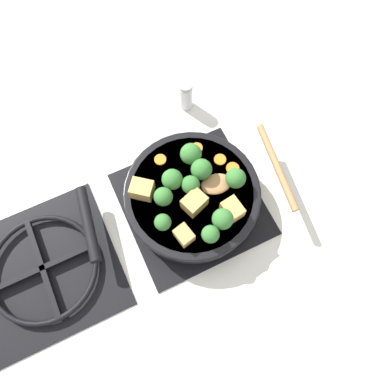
{
  "coord_description": "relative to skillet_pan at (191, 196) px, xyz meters",
  "views": [
    {
      "loc": [
        -0.27,
        0.13,
        0.84
      ],
      "look_at": [
        0.0,
        0.0,
        0.08
      ],
      "focal_mm": 35.0,
      "sensor_mm": 36.0,
      "label": 1
    }
  ],
  "objects": [
    {
      "name": "ground_plane",
      "position": [
        -0.0,
        -0.0,
        -0.06
      ],
      "size": [
        2.4,
        2.4,
        0.0
      ],
      "primitive_type": "plane",
      "color": "silver"
    },
    {
      "name": "front_burner_grate",
      "position": [
        -0.0,
        -0.0,
        -0.04
      ],
      "size": [
        0.31,
        0.31,
        0.03
      ],
      "color": "black",
      "rests_on": "ground_plane"
    },
    {
      "name": "rear_burner_grate",
      "position": [
        -0.0,
        0.36,
        -0.04
      ],
      "size": [
        0.31,
        0.31,
        0.03
      ],
      "color": "black",
      "rests_on": "ground_plane"
    },
    {
      "name": "skillet_pan",
      "position": [
        0.0,
        0.0,
        0.0
      ],
      "size": [
        0.3,
        0.41,
        0.05
      ],
      "color": "black",
      "rests_on": "front_burner_grate"
    },
    {
      "name": "wooden_spoon",
      "position": [
        -0.02,
        -0.13,
        0.03
      ],
      "size": [
        0.22,
        0.2,
        0.02
      ],
      "color": "#A87A4C",
      "rests_on": "skillet_pan"
    },
    {
      "name": "tofu_cube_center_large",
      "position": [
        0.04,
        0.09,
        0.04
      ],
      "size": [
        0.06,
        0.06,
        0.04
      ],
      "primitive_type": "cube",
      "rotation": [
        0.0,
        0.0,
        0.9
      ],
      "color": "tan",
      "rests_on": "skillet_pan"
    },
    {
      "name": "tofu_cube_near_handle",
      "position": [
        -0.08,
        0.06,
        0.04
      ],
      "size": [
        0.04,
        0.04,
        0.03
      ],
      "primitive_type": "cube",
      "rotation": [
        0.0,
        0.0,
        0.22
      ],
      "color": "tan",
      "rests_on": "skillet_pan"
    },
    {
      "name": "tofu_cube_east_chunk",
      "position": [
        -0.08,
        -0.06,
        0.04
      ],
      "size": [
        0.05,
        0.04,
        0.04
      ],
      "primitive_type": "cube",
      "rotation": [
        0.0,
        0.0,
        3.28
      ],
      "color": "tan",
      "rests_on": "skillet_pan"
    },
    {
      "name": "tofu_cube_west_chunk",
      "position": [
        -0.03,
        0.01,
        0.04
      ],
      "size": [
        0.05,
        0.06,
        0.04
      ],
      "primitive_type": "cube",
      "rotation": [
        0.0,
        0.0,
        1.91
      ],
      "color": "tan",
      "rests_on": "skillet_pan"
    },
    {
      "name": "broccoli_floret_near_spoon",
      "position": [
        -0.11,
        0.01,
        0.05
      ],
      "size": [
        0.04,
        0.04,
        0.04
      ],
      "color": "#709956",
      "rests_on": "skillet_pan"
    },
    {
      "name": "broccoli_floret_center_top",
      "position": [
        -0.04,
        0.08,
        0.05
      ],
      "size": [
        0.04,
        0.04,
        0.04
      ],
      "color": "#709956",
      "rests_on": "skillet_pan"
    },
    {
      "name": "broccoli_floret_east_rim",
      "position": [
        0.01,
        -0.0,
        0.05
      ],
      "size": [
        0.04,
        0.04,
        0.05
      ],
      "color": "#709956",
      "rests_on": "skillet_pan"
    },
    {
      "name": "broccoli_floret_west_rim",
      "position": [
        0.01,
        0.06,
        0.05
      ],
      "size": [
        0.04,
        0.04,
        0.05
      ],
      "color": "#709956",
      "rests_on": "skillet_pan"
    },
    {
      "name": "broccoli_floret_north_edge",
      "position": [
        0.07,
        -0.03,
        0.05
      ],
      "size": [
        0.05,
        0.05,
        0.05
      ],
      "color": "#709956",
      "rests_on": "skillet_pan"
    },
    {
      "name": "broccoli_floret_south_cluster",
      "position": [
        0.03,
        -0.04,
        0.05
      ],
      "size": [
        0.05,
        0.05,
        0.05
      ],
      "color": "#709956",
      "rests_on": "skillet_pan"
    },
    {
      "name": "broccoli_floret_mid_floret",
      "position": [
        0.03,
        0.03,
        0.05
      ],
      "size": [
        0.05,
        0.05,
        0.05
      ],
      "color": "#709956",
      "rests_on": "skillet_pan"
    },
    {
      "name": "broccoli_floret_small_inner",
      "position": [
        -0.02,
        -0.1,
        0.05
      ],
      "size": [
        0.04,
        0.04,
        0.05
      ],
      "color": "#709956",
      "rests_on": "skillet_pan"
    },
    {
      "name": "broccoli_floret_tall_stem",
      "position": [
        -0.09,
        -0.03,
        0.05
      ],
      "size": [
        0.04,
        0.04,
        0.05
      ],
      "color": "#709956",
      "rests_on": "skillet_pan"
    },
    {
      "name": "carrot_slice_orange_thin",
      "position": [
        0.01,
        -0.11,
        0.03
      ],
      "size": [
        0.03,
        0.03,
        0.01
      ],
      "primitive_type": "cylinder",
      "color": "orange",
      "rests_on": "skillet_pan"
    },
    {
      "name": "carrot_slice_near_center",
      "position": [
        0.1,
        0.03,
        0.03
      ],
      "size": [
        0.03,
        0.03,
        0.01
      ],
      "primitive_type": "cylinder",
      "color": "orange",
      "rests_on": "skillet_pan"
    },
    {
      "name": "carrot_slice_edge_slice",
      "position": [
        0.09,
        -0.06,
        0.03
      ],
      "size": [
        0.03,
        0.03,
        0.01
      ],
      "primitive_type": "cylinder",
      "color": "orange",
      "rests_on": "skillet_pan"
    },
    {
      "name": "carrot_slice_under_broccoli",
      "position": [
        0.04,
        -0.09,
        0.03
      ],
      "size": [
        0.03,
        0.03,
        0.01
      ],
      "primitive_type": "cylinder",
      "color": "orange",
      "rests_on": "skillet_pan"
    },
    {
      "name": "salt_shaker",
      "position": [
        0.26,
        -0.11,
        -0.01
      ],
      "size": [
        0.04,
        0.04,
        0.09
      ],
      "color": "white",
      "rests_on": "ground_plane"
    }
  ]
}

